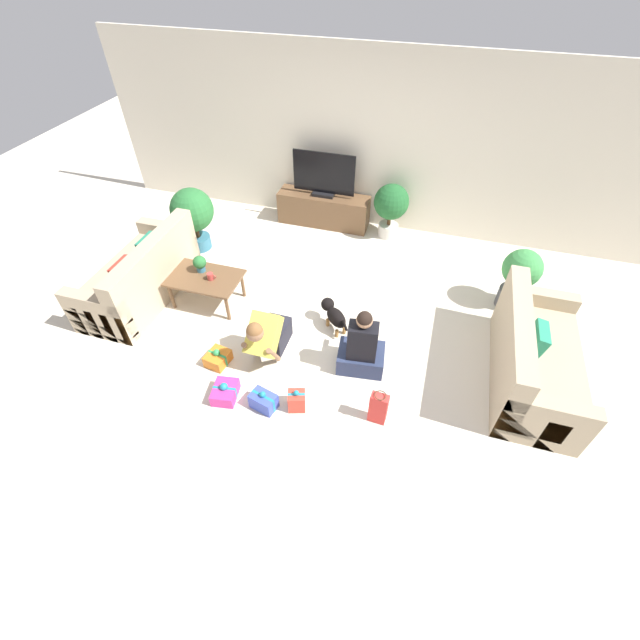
{
  "coord_description": "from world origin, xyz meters",
  "views": [
    {
      "loc": [
        1.09,
        -3.65,
        3.84
      ],
      "look_at": [
        0.1,
        -0.32,
        0.45
      ],
      "focal_mm": 24.0,
      "sensor_mm": 36.0,
      "label": 1
    }
  ],
  "objects": [
    {
      "name": "sofa_right",
      "position": [
        2.44,
        -0.12,
        0.31
      ],
      "size": [
        0.83,
        1.77,
        0.87
      ],
      "rotation": [
        0.0,
        0.0,
        1.57
      ],
      "color": "tan",
      "rests_on": "ground_plane"
    },
    {
      "name": "person_sitting",
      "position": [
        0.63,
        -0.48,
        0.31
      ],
      "size": [
        0.57,
        0.52,
        0.89
      ],
      "rotation": [
        0.0,
        0.0,
        3.27
      ],
      "color": "#283351",
      "rests_on": "ground_plane"
    },
    {
      "name": "potted_plant_corner_left",
      "position": [
        -2.29,
        1.16,
        0.6
      ],
      "size": [
        0.63,
        0.63,
        0.96
      ],
      "color": "#336B84",
      "rests_on": "ground_plane"
    },
    {
      "name": "person_kneeling",
      "position": [
        -0.44,
        -0.61,
        0.33
      ],
      "size": [
        0.35,
        0.78,
        0.77
      ],
      "rotation": [
        0.0,
        0.0,
        -0.01
      ],
      "color": "#23232D",
      "rests_on": "ground_plane"
    },
    {
      "name": "tv",
      "position": [
        -0.64,
        2.37,
        0.82
      ],
      "size": [
        0.98,
        0.2,
        0.69
      ],
      "color": "black",
      "rests_on": "tv_console"
    },
    {
      "name": "tabletop_plant",
      "position": [
        -1.65,
        0.16,
        0.54
      ],
      "size": [
        0.17,
        0.17,
        0.22
      ],
      "color": "#336B84",
      "rests_on": "coffee_table"
    },
    {
      "name": "gift_box_d",
      "position": [
        0.11,
        -1.22,
        0.11
      ],
      "size": [
        0.22,
        0.21,
        0.28
      ],
      "rotation": [
        0.0,
        0.0,
        0.31
      ],
      "color": "red",
      "rests_on": "ground_plane"
    },
    {
      "name": "wall_back",
      "position": [
        0.0,
        2.63,
        1.3
      ],
      "size": [
        8.4,
        0.06,
        2.6
      ],
      "color": "beige",
      "rests_on": "ground_plane"
    },
    {
      "name": "gift_bag_a",
      "position": [
        0.95,
        -1.13,
        0.2
      ],
      "size": [
        0.19,
        0.13,
        0.42
      ],
      "rotation": [
        0.0,
        0.0,
        -0.09
      ],
      "color": "red",
      "rests_on": "ground_plane"
    },
    {
      "name": "gift_box_b",
      "position": [
        -0.96,
        -0.9,
        0.08
      ],
      "size": [
        0.27,
        0.3,
        0.22
      ],
      "rotation": [
        0.0,
        0.0,
        -0.17
      ],
      "color": "orange",
      "rests_on": "ground_plane"
    },
    {
      "name": "mug",
      "position": [
        -1.45,
        0.03,
        0.46
      ],
      "size": [
        0.12,
        0.08,
        0.09
      ],
      "color": "#B23D38",
      "rests_on": "coffee_table"
    },
    {
      "name": "potted_plant_corner_right",
      "position": [
        2.29,
        1.11,
        0.51
      ],
      "size": [
        0.48,
        0.48,
        0.85
      ],
      "color": "#4C4C51",
      "rests_on": "ground_plane"
    },
    {
      "name": "tv_console",
      "position": [
        -0.64,
        2.37,
        0.26
      ],
      "size": [
        1.47,
        0.39,
        0.52
      ],
      "color": "brown",
      "rests_on": "ground_plane"
    },
    {
      "name": "dog",
      "position": [
        0.16,
        0.06,
        0.21
      ],
      "size": [
        0.43,
        0.43,
        0.34
      ],
      "rotation": [
        0.0,
        0.0,
        3.94
      ],
      "color": "black",
      "rests_on": "ground_plane"
    },
    {
      "name": "sofa_left",
      "position": [
        -2.44,
        -0.08,
        0.32
      ],
      "size": [
        0.83,
        1.77,
        0.87
      ],
      "rotation": [
        0.0,
        0.0,
        -1.57
      ],
      "color": "tan",
      "rests_on": "ground_plane"
    },
    {
      "name": "gift_box_c",
      "position": [
        -0.67,
        -1.31,
        0.08
      ],
      "size": [
        0.29,
        0.34,
        0.22
      ],
      "rotation": [
        0.0,
        0.0,
        0.16
      ],
      "color": "#CC3389",
      "rests_on": "ground_plane"
    },
    {
      "name": "potted_plant_back_right",
      "position": [
        0.45,
        2.32,
        0.54
      ],
      "size": [
        0.54,
        0.54,
        0.86
      ],
      "color": "beige",
      "rests_on": "ground_plane"
    },
    {
      "name": "gift_box_a",
      "position": [
        -0.23,
        -1.31,
        0.1
      ],
      "size": [
        0.31,
        0.24,
        0.24
      ],
      "rotation": [
        0.0,
        0.0,
        -0.25
      ],
      "color": "#3D51BC",
      "rests_on": "ground_plane"
    },
    {
      "name": "ground_plane",
      "position": [
        0.0,
        0.0,
        0.0
      ],
      "size": [
        16.0,
        16.0,
        0.0
      ],
      "primitive_type": "plane",
      "color": "beige"
    },
    {
      "name": "coffee_table",
      "position": [
        -1.56,
        0.05,
        0.37
      ],
      "size": [
        0.91,
        0.6,
        0.42
      ],
      "color": "brown",
      "rests_on": "ground_plane"
    }
  ]
}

